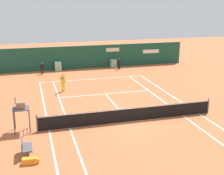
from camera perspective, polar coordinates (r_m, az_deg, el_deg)
ground_plane at (r=21.25m, az=2.68°, el=-5.73°), size 80.00×80.00×0.01m
tennis_net at (r=20.56m, az=3.21°, el=-4.99°), size 12.10×0.10×1.07m
sponsor_back_wall at (r=36.26m, az=-5.42°, el=5.58°), size 25.00×1.02×2.68m
umpire_chair at (r=19.54m, az=-16.66°, el=-3.59°), size 1.00×1.00×2.32m
player_bench at (r=16.94m, az=-15.84°, el=-10.47°), size 0.54×1.12×0.88m
equipment_bag at (r=16.21m, az=-14.75°, el=-13.05°), size 0.88×0.34×0.32m
player_on_baseline at (r=27.31m, az=-9.13°, el=1.13°), size 0.49×0.80×1.80m
ball_kid_right_post at (r=35.72m, az=1.33°, el=4.60°), size 0.43×0.21×1.30m
ball_kid_left_post at (r=34.26m, az=-12.90°, el=3.68°), size 0.43×0.20×1.29m
tennis_ball_mid_court at (r=22.86m, az=-6.17°, el=-4.11°), size 0.07×0.07×0.07m
tennis_ball_by_sideline at (r=28.98m, az=-4.50°, el=0.33°), size 0.07×0.07×0.07m
tennis_ball_near_service_line at (r=29.50m, az=-11.31°, el=0.35°), size 0.07×0.07×0.07m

